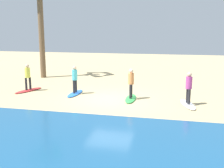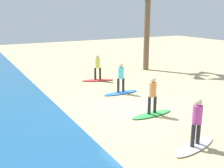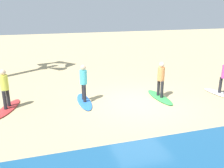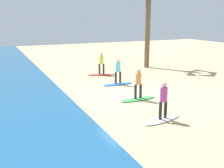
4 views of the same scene
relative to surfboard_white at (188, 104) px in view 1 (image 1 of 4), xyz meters
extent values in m
plane|color=tan|center=(4.19, -0.23, -0.04)|extent=(60.00, 60.00, 0.00)
ellipsoid|color=white|center=(0.00, 0.00, 0.00)|extent=(1.01, 2.17, 0.09)
cylinder|color=#232328|center=(-0.04, 0.16, 0.43)|extent=(0.14, 0.14, 0.78)
cylinder|color=#232328|center=(0.04, -0.16, 0.43)|extent=(0.14, 0.14, 0.78)
cylinder|color=#B74293|center=(0.00, 0.00, 1.14)|extent=(0.32, 0.32, 0.62)
sphere|color=beige|center=(0.00, 0.00, 1.56)|extent=(0.24, 0.24, 0.24)
ellipsoid|color=green|center=(3.07, -0.53, 0.00)|extent=(0.64, 2.12, 0.09)
cylinder|color=#232328|center=(3.07, -0.37, 0.43)|extent=(0.14, 0.14, 0.78)
cylinder|color=#232328|center=(3.08, -0.69, 0.43)|extent=(0.14, 0.14, 0.78)
cylinder|color=#E58C4C|center=(3.07, -0.53, 1.14)|extent=(0.32, 0.32, 0.62)
sphere|color=beige|center=(3.07, -0.53, 1.56)|extent=(0.24, 0.24, 0.24)
ellipsoid|color=blue|center=(6.57, -1.01, 0.00)|extent=(0.57, 2.10, 0.09)
cylinder|color=#232328|center=(6.57, -0.85, 0.43)|extent=(0.14, 0.14, 0.78)
cylinder|color=#232328|center=(6.57, -1.17, 0.43)|extent=(0.14, 0.14, 0.78)
cylinder|color=#4CC6D1|center=(6.57, -1.01, 1.14)|extent=(0.32, 0.32, 0.62)
sphere|color=beige|center=(6.57, -1.01, 1.56)|extent=(0.24, 0.24, 0.24)
ellipsoid|color=red|center=(9.78, -1.15, 0.00)|extent=(1.21, 2.17, 0.09)
cylinder|color=#232328|center=(9.83, -1.00, 0.43)|extent=(0.14, 0.14, 0.78)
cylinder|color=#232328|center=(9.73, -1.30, 0.43)|extent=(0.14, 0.14, 0.78)
cylinder|color=#E0E04C|center=(9.78, -1.15, 1.14)|extent=(0.32, 0.32, 0.62)
sphere|color=beige|center=(9.78, -1.15, 1.56)|extent=(0.24, 0.24, 0.24)
cylinder|color=brown|center=(11.23, -6.05, 3.43)|extent=(0.44, 0.44, 6.95)
camera|label=1|loc=(0.78, 14.09, 3.77)|focal=43.43mm
camera|label=2|loc=(-5.90, 6.42, 4.35)|focal=43.62mm
camera|label=3|loc=(8.29, 9.09, 4.09)|focal=39.09mm
camera|label=4|loc=(-9.24, 6.62, 4.36)|focal=43.84mm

